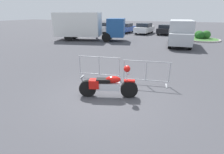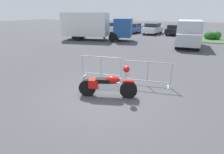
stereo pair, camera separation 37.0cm
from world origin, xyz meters
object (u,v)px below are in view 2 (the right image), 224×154
parked_car_blue (134,28)px  motorcycle (108,85)px  crowd_barrier_near (101,67)px  parked_car_black (174,30)px  box_truck (93,25)px  parked_car_red (98,27)px  delivery_van (189,33)px  parked_car_silver (115,27)px  pedestrian (104,31)px  parked_car_white (153,29)px  crowd_barrier_far (148,73)px

parked_car_blue → motorcycle: bearing=-158.0°
crowd_barrier_near → parked_car_black: 19.78m
box_truck → parked_car_red: box_truck is taller
delivery_van → parked_car_black: size_ratio=1.20×
parked_car_red → parked_car_silver: 2.97m
delivery_van → parked_car_silver: bearing=-130.2°
motorcycle → parked_car_blue: 22.28m
parked_car_blue → pedestrian: 7.71m
delivery_van → parked_car_white: 10.01m
parked_car_silver → parked_car_black: (8.90, 0.23, -0.07)m
box_truck → parked_car_red: (-3.87, 8.58, -0.95)m
motorcycle → parked_car_black: parked_car_black is taller
crowd_barrier_far → parked_car_red: bearing=122.8°
crowd_barrier_far → parked_car_silver: parked_car_silver is taller
parked_car_silver → parked_car_black: size_ratio=1.10×
crowd_barrier_far → box_truck: bearing=128.6°
delivery_van → parked_car_black: (-1.95, 8.91, -0.55)m
box_truck → parked_car_blue: size_ratio=1.85×
motorcycle → crowd_barrier_far: (1.11, 1.67, 0.08)m
crowd_barrier_near → crowd_barrier_far: size_ratio=1.00×
crowd_barrier_far → parked_car_blue: size_ratio=0.47×
crowd_barrier_near → parked_car_white: bearing=94.0°
parked_car_red → parked_car_blue: parked_car_blue is taller
motorcycle → pedestrian: pedestrian is taller
parked_car_red → parked_car_white: size_ratio=0.89×
parked_car_blue → parked_car_black: 5.94m
pedestrian → parked_car_white: bearing=-6.8°
crowd_barrier_near → parked_car_white: size_ratio=0.43×
motorcycle → parked_car_blue: bearing=87.2°
parked_car_red → motorcycle: bearing=-143.7°
crowd_barrier_near → pedestrian: bearing=115.3°
motorcycle → parked_car_red: parked_car_red is taller
parked_car_white → parked_car_black: 2.98m
parked_car_red → parked_car_white: (8.90, 0.13, 0.08)m
crowd_barrier_near → parked_car_blue: bearing=102.3°
box_truck → crowd_barrier_far: bearing=-63.0°
crowd_barrier_near → parked_car_black: bearing=85.3°
crowd_barrier_near → pedestrian: 13.68m
motorcycle → crowd_barrier_near: 2.00m
parked_car_black → parked_car_blue: bearing=95.7°
crowd_barrier_far → delivery_van: bearing=82.9°
crowd_barrier_near → parked_car_white: parked_car_white is taller
motorcycle → delivery_van: delivery_van is taller
parked_car_silver → pedestrian: pedestrian is taller
crowd_barrier_near → parked_car_silver: parked_car_silver is taller
parked_car_black → delivery_van: bearing=-159.8°
parked_car_black → pedestrian: bearing=142.5°
parked_car_silver → parked_car_white: bearing=-82.0°
motorcycle → parked_car_red: 23.92m
parked_car_red → parked_car_blue: 5.96m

